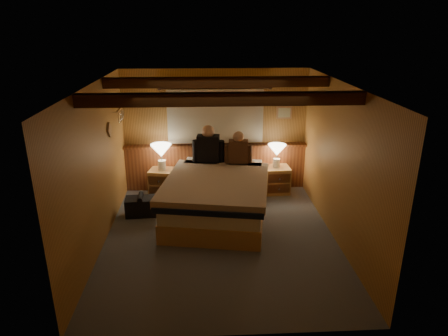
{
  "coord_description": "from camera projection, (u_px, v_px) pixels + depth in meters",
  "views": [
    {
      "loc": [
        -0.23,
        -5.55,
        3.21
      ],
      "look_at": [
        0.08,
        0.4,
        1.03
      ],
      "focal_mm": 32.0,
      "sensor_mm": 36.0,
      "label": 1
    }
  ],
  "objects": [
    {
      "name": "person_right",
      "position": [
        238.0,
        150.0,
        7.36
      ],
      "size": [
        0.52,
        0.23,
        0.63
      ],
      "rotation": [
        0.0,
        0.0,
        -0.08
      ],
      "color": "#4B2D1E",
      "rests_on": "bed"
    },
    {
      "name": "floor",
      "position": [
        220.0,
        238.0,
        6.32
      ],
      "size": [
        4.2,
        4.2,
        0.0
      ],
      "primitive_type": "plane",
      "color": "#4B4E59",
      "rests_on": "ground"
    },
    {
      "name": "curtain_window",
      "position": [
        215.0,
        115.0,
        7.7
      ],
      "size": [
        2.18,
        0.09,
        1.11
      ],
      "color": "#472711",
      "rests_on": "wall_back"
    },
    {
      "name": "duffel_bag",
      "position": [
        141.0,
        206.0,
        7.02
      ],
      "size": [
        0.56,
        0.36,
        0.39
      ],
      "rotation": [
        0.0,
        0.0,
        0.06
      ],
      "color": "black",
      "rests_on": "floor"
    },
    {
      "name": "nightstand_left",
      "position": [
        163.0,
        182.0,
        7.83
      ],
      "size": [
        0.55,
        0.51,
        0.52
      ],
      "rotation": [
        0.0,
        0.0,
        -0.2
      ],
      "color": "tan",
      "rests_on": "floor"
    },
    {
      "name": "coat_rail",
      "position": [
        120.0,
        114.0,
        7.14
      ],
      "size": [
        0.05,
        0.55,
        0.24
      ],
      "color": "silver",
      "rests_on": "wall_left"
    },
    {
      "name": "lamp_left",
      "position": [
        161.0,
        152.0,
        7.6
      ],
      "size": [
        0.39,
        0.39,
        0.51
      ],
      "color": "white",
      "rests_on": "nightstand_left"
    },
    {
      "name": "framed_print",
      "position": [
        284.0,
        112.0,
        7.8
      ],
      "size": [
        0.3,
        0.04,
        0.25
      ],
      "color": "#AD7E56",
      "rests_on": "wall_back"
    },
    {
      "name": "wall_back",
      "position": [
        215.0,
        130.0,
        7.87
      ],
      "size": [
        3.6,
        0.0,
        3.6
      ],
      "primitive_type": "plane",
      "rotation": [
        1.57,
        0.0,
        0.0
      ],
      "color": "#C38F46",
      "rests_on": "floor"
    },
    {
      "name": "wall_left",
      "position": [
        97.0,
        169.0,
        5.81
      ],
      "size": [
        0.0,
        4.2,
        4.2
      ],
      "primitive_type": "plane",
      "rotation": [
        1.57,
        0.0,
        1.57
      ],
      "color": "#C38F46",
      "rests_on": "floor"
    },
    {
      "name": "person_left",
      "position": [
        208.0,
        147.0,
        7.42
      ],
      "size": [
        0.6,
        0.28,
        0.73
      ],
      "rotation": [
        0.0,
        0.0,
        -0.12
      ],
      "color": "black",
      "rests_on": "bed"
    },
    {
      "name": "wall_front",
      "position": [
        229.0,
        239.0,
        3.93
      ],
      "size": [
        3.6,
        0.0,
        3.6
      ],
      "primitive_type": "plane",
      "rotation": [
        -1.57,
        0.0,
        0.0
      ],
      "color": "#C38F46",
      "rests_on": "floor"
    },
    {
      "name": "ceiling_beams",
      "position": [
        219.0,
        90.0,
        5.66
      ],
      "size": [
        3.6,
        1.65,
        0.16
      ],
      "color": "#472711",
      "rests_on": "ceiling"
    },
    {
      "name": "bed",
      "position": [
        217.0,
        197.0,
        6.85
      ],
      "size": [
        2.0,
        2.43,
        0.74
      ],
      "rotation": [
        0.0,
        0.0,
        -0.17
      ],
      "color": "tan",
      "rests_on": "floor"
    },
    {
      "name": "ceiling",
      "position": [
        220.0,
        85.0,
        5.49
      ],
      "size": [
        4.2,
        4.2,
        0.0
      ],
      "primitive_type": "plane",
      "rotation": [
        3.14,
        0.0,
        0.0
      ],
      "color": "#D7A550",
      "rests_on": "wall_back"
    },
    {
      "name": "wainscot",
      "position": [
        216.0,
        166.0,
        8.06
      ],
      "size": [
        3.6,
        0.23,
        0.94
      ],
      "color": "brown",
      "rests_on": "wall_back"
    },
    {
      "name": "wall_right",
      "position": [
        340.0,
        164.0,
        5.99
      ],
      "size": [
        0.0,
        4.2,
        4.2
      ],
      "primitive_type": "plane",
      "rotation": [
        1.57,
        0.0,
        -1.57
      ],
      "color": "#C38F46",
      "rests_on": "floor"
    },
    {
      "name": "lamp_right",
      "position": [
        277.0,
        151.0,
        7.74
      ],
      "size": [
        0.35,
        0.35,
        0.46
      ],
      "color": "white",
      "rests_on": "nightstand_right"
    },
    {
      "name": "nightstand_right",
      "position": [
        277.0,
        180.0,
        7.93
      ],
      "size": [
        0.5,
        0.46,
        0.53
      ],
      "rotation": [
        0.0,
        0.0,
        0.05
      ],
      "color": "tan",
      "rests_on": "floor"
    }
  ]
}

